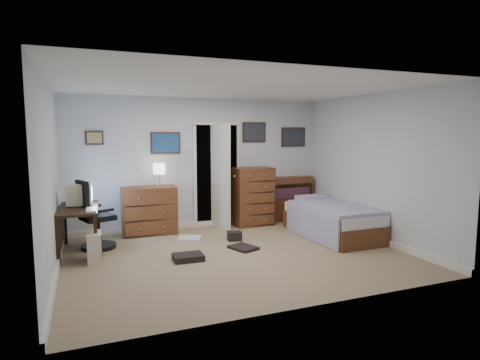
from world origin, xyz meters
name	(u,v)px	position (x,y,z in m)	size (l,w,h in m)	color
floor	(236,255)	(0.00, 0.00, -0.01)	(5.00, 4.00, 0.02)	gray
computer_desk	(73,218)	(-2.28, 0.98, 0.55)	(0.62, 1.26, 0.71)	black
crt_monitor	(79,194)	(-2.18, 1.13, 0.89)	(0.38, 0.36, 0.34)	beige
keyboard	(91,210)	(-2.02, 0.63, 0.72)	(0.14, 0.38, 0.02)	beige
pc_tower	(95,247)	(-2.00, 0.43, 0.21)	(0.21, 0.41, 0.43)	beige
office_chair	(94,223)	(-1.98, 1.10, 0.43)	(0.69, 0.69, 1.11)	black
media_stack	(72,213)	(-2.32, 2.12, 0.42)	(0.17, 0.17, 0.84)	maroon
low_dresser	(149,210)	(-1.02, 1.77, 0.43)	(0.97, 0.49, 0.86)	brown
table_lamp	(159,170)	(-0.82, 1.77, 1.17)	(0.23, 0.23, 0.42)	gold
doorway	(212,174)	(0.35, 2.27, 1.00)	(0.96, 1.12, 2.05)	black
tall_dresser	(253,196)	(1.02, 1.75, 0.58)	(0.78, 0.46, 1.15)	brown
headboard_bookcase	(290,197)	(1.92, 1.86, 0.49)	(1.02, 0.27, 0.92)	brown
bed	(331,220)	(1.99, 0.42, 0.29)	(1.04, 1.91, 0.62)	brown
wall_posters	(227,137)	(0.57, 1.98, 1.75)	(4.38, 0.04, 0.60)	#331E11
floor_clutter	(210,246)	(-0.28, 0.44, 0.04)	(1.40, 1.44, 0.15)	black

